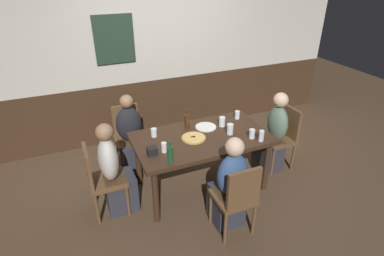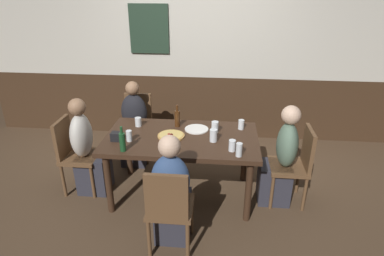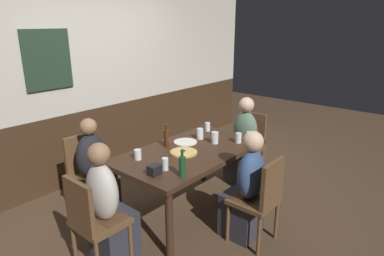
{
  "view_description": "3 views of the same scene",
  "coord_description": "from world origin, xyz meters",
  "px_view_note": "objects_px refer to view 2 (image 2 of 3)",
  "views": [
    {
      "loc": [
        -1.39,
        -2.97,
        2.59
      ],
      "look_at": [
        -0.09,
        0.08,
        0.84
      ],
      "focal_mm": 29.2,
      "sensor_mm": 36.0,
      "label": 1
    },
    {
      "loc": [
        0.42,
        -3.13,
        2.27
      ],
      "look_at": [
        0.11,
        0.05,
        0.82
      ],
      "focal_mm": 30.65,
      "sensor_mm": 36.0,
      "label": 2
    },
    {
      "loc": [
        -2.54,
        -2.2,
        2.05
      ],
      "look_at": [
        -0.06,
        -0.08,
        1.02
      ],
      "focal_mm": 31.48,
      "sensor_mm": 36.0,
      "label": 3
    }
  ],
  "objects_px": {
    "chair_head_west": "(74,151)",
    "beer_glass_half": "(239,151)",
    "pint_glass_stout": "(213,136)",
    "tumbler_water": "(129,136)",
    "condiment_caddy": "(117,136)",
    "person_head_west": "(88,154)",
    "beer_bottle_brown": "(177,118)",
    "pint_glass_pale": "(241,125)",
    "chair_left_far": "(137,123)",
    "tumbler_short": "(215,127)",
    "plate_white_large": "(197,129)",
    "dining_table": "(181,143)",
    "person_mid_near": "(172,197)",
    "chair_mid_near": "(169,206)",
    "person_left_far": "(135,130)",
    "beer_glass_tall": "(138,122)",
    "highball_clear": "(232,146)",
    "beer_bottle_green": "(122,141)",
    "person_head_east": "(280,163)",
    "pizza": "(171,136)",
    "chair_head_east": "(296,162)"
  },
  "relations": [
    {
      "from": "person_head_east",
      "to": "plate_white_large",
      "type": "height_order",
      "value": "person_head_east"
    },
    {
      "from": "beer_glass_half",
      "to": "condiment_caddy",
      "type": "xyz_separation_m",
      "value": [
        -1.26,
        0.21,
        -0.01
      ]
    },
    {
      "from": "chair_left_far",
      "to": "tumbler_short",
      "type": "distance_m",
      "value": 1.33
    },
    {
      "from": "dining_table",
      "to": "condiment_caddy",
      "type": "bearing_deg",
      "value": -166.99
    },
    {
      "from": "dining_table",
      "to": "tumbler_water",
      "type": "bearing_deg",
      "value": -163.71
    },
    {
      "from": "pizza",
      "to": "beer_glass_tall",
      "type": "distance_m",
      "value": 0.48
    },
    {
      "from": "chair_head_west",
      "to": "beer_glass_tall",
      "type": "height_order",
      "value": "chair_head_west"
    },
    {
      "from": "person_head_west",
      "to": "person_mid_near",
      "type": "height_order",
      "value": "person_head_west"
    },
    {
      "from": "dining_table",
      "to": "condiment_caddy",
      "type": "xyz_separation_m",
      "value": [
        -0.66,
        -0.15,
        0.13
      ]
    },
    {
      "from": "chair_mid_near",
      "to": "beer_glass_tall",
      "type": "xyz_separation_m",
      "value": [
        -0.53,
        1.1,
        0.29
      ]
    },
    {
      "from": "chair_head_west",
      "to": "beer_glass_half",
      "type": "relative_size",
      "value": 6.54
    },
    {
      "from": "beer_glass_tall",
      "to": "beer_bottle_green",
      "type": "bearing_deg",
      "value": -90.34
    },
    {
      "from": "beer_glass_tall",
      "to": "pint_glass_pale",
      "type": "bearing_deg",
      "value": 1.59
    },
    {
      "from": "tumbler_short",
      "to": "pint_glass_stout",
      "type": "height_order",
      "value": "pint_glass_stout"
    },
    {
      "from": "chair_head_west",
      "to": "person_mid_near",
      "type": "relative_size",
      "value": 0.79
    },
    {
      "from": "chair_left_far",
      "to": "plate_white_large",
      "type": "relative_size",
      "value": 3.31
    },
    {
      "from": "plate_white_large",
      "to": "person_mid_near",
      "type": "bearing_deg",
      "value": -99.22
    },
    {
      "from": "dining_table",
      "to": "condiment_caddy",
      "type": "distance_m",
      "value": 0.69
    },
    {
      "from": "chair_head_west",
      "to": "beer_glass_half",
      "type": "bearing_deg",
      "value": -11.35
    },
    {
      "from": "highball_clear",
      "to": "beer_glass_half",
      "type": "bearing_deg",
      "value": -58.04
    },
    {
      "from": "person_head_west",
      "to": "beer_bottle_brown",
      "type": "bearing_deg",
      "value": 15.02
    },
    {
      "from": "person_head_west",
      "to": "condiment_caddy",
      "type": "xyz_separation_m",
      "value": [
        0.41,
        -0.15,
        0.31
      ]
    },
    {
      "from": "pint_glass_pale",
      "to": "beer_glass_tall",
      "type": "xyz_separation_m",
      "value": [
        -1.17,
        -0.03,
        -0.0
      ]
    },
    {
      "from": "person_mid_near",
      "to": "beer_glass_half",
      "type": "distance_m",
      "value": 0.76
    },
    {
      "from": "pint_glass_pale",
      "to": "beer_bottle_brown",
      "type": "xyz_separation_m",
      "value": [
        -0.72,
        0.0,
        0.05
      ]
    },
    {
      "from": "highball_clear",
      "to": "beer_bottle_brown",
      "type": "bearing_deg",
      "value": 139.09
    },
    {
      "from": "tumbler_short",
      "to": "pint_glass_pale",
      "type": "xyz_separation_m",
      "value": [
        0.29,
        0.12,
        -0.01
      ]
    },
    {
      "from": "chair_left_far",
      "to": "person_left_far",
      "type": "relative_size",
      "value": 0.79
    },
    {
      "from": "chair_head_west",
      "to": "highball_clear",
      "type": "bearing_deg",
      "value": -8.58
    },
    {
      "from": "beer_bottle_green",
      "to": "beer_glass_tall",
      "type": "bearing_deg",
      "value": 89.66
    },
    {
      "from": "chair_head_east",
      "to": "chair_left_far",
      "type": "height_order",
      "value": "same"
    },
    {
      "from": "chair_mid_near",
      "to": "beer_bottle_green",
      "type": "height_order",
      "value": "beer_bottle_green"
    },
    {
      "from": "pint_glass_stout",
      "to": "beer_glass_tall",
      "type": "height_order",
      "value": "pint_glass_stout"
    },
    {
      "from": "chair_head_west",
      "to": "plate_white_large",
      "type": "height_order",
      "value": "chair_head_west"
    },
    {
      "from": "chair_mid_near",
      "to": "pizza",
      "type": "height_order",
      "value": "chair_mid_near"
    },
    {
      "from": "beer_bottle_brown",
      "to": "condiment_caddy",
      "type": "height_order",
      "value": "beer_bottle_brown"
    },
    {
      "from": "chair_mid_near",
      "to": "plate_white_large",
      "type": "relative_size",
      "value": 3.31
    },
    {
      "from": "person_left_far",
      "to": "condiment_caddy",
      "type": "bearing_deg",
      "value": -86.19
    },
    {
      "from": "person_head_west",
      "to": "pint_glass_stout",
      "type": "relative_size",
      "value": 8.52
    },
    {
      "from": "person_head_west",
      "to": "highball_clear",
      "type": "height_order",
      "value": "person_head_west"
    },
    {
      "from": "dining_table",
      "to": "plate_white_large",
      "type": "height_order",
      "value": "plate_white_large"
    },
    {
      "from": "person_mid_near",
      "to": "beer_bottle_green",
      "type": "bearing_deg",
      "value": 147.16
    },
    {
      "from": "dining_table",
      "to": "chair_head_west",
      "type": "xyz_separation_m",
      "value": [
        -1.23,
        0.0,
        -0.16
      ]
    },
    {
      "from": "chair_left_far",
      "to": "beer_bottle_brown",
      "type": "xyz_separation_m",
      "value": [
        0.64,
        -0.61,
        0.35
      ]
    },
    {
      "from": "beer_glass_tall",
      "to": "dining_table",
      "type": "bearing_deg",
      "value": -23.57
    },
    {
      "from": "person_head_west",
      "to": "chair_head_east",
      "type": "bearing_deg",
      "value": 0.0
    },
    {
      "from": "pint_glass_stout",
      "to": "tumbler_water",
      "type": "distance_m",
      "value": 0.87
    },
    {
      "from": "chair_mid_near",
      "to": "person_left_far",
      "type": "height_order",
      "value": "person_left_far"
    },
    {
      "from": "person_head_east",
      "to": "beer_bottle_brown",
      "type": "height_order",
      "value": "person_head_east"
    },
    {
      "from": "person_head_east",
      "to": "plate_white_large",
      "type": "distance_m",
      "value": 0.98
    }
  ]
}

